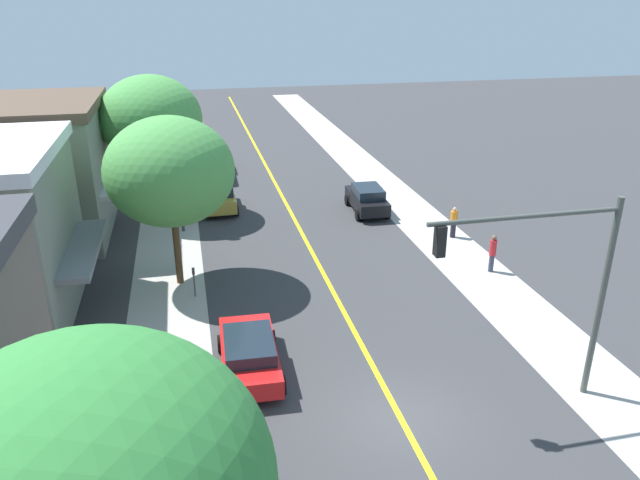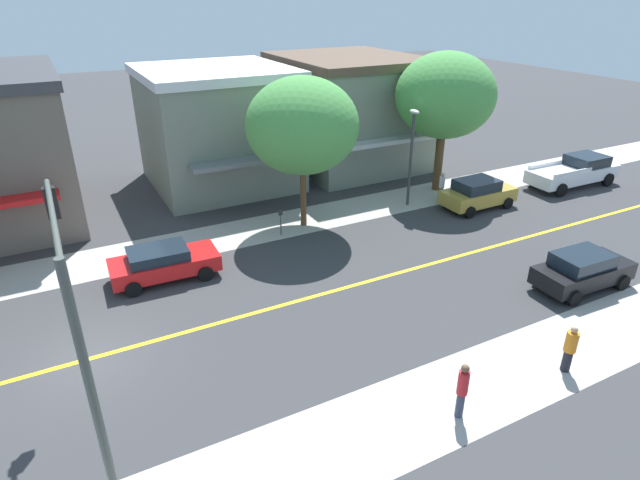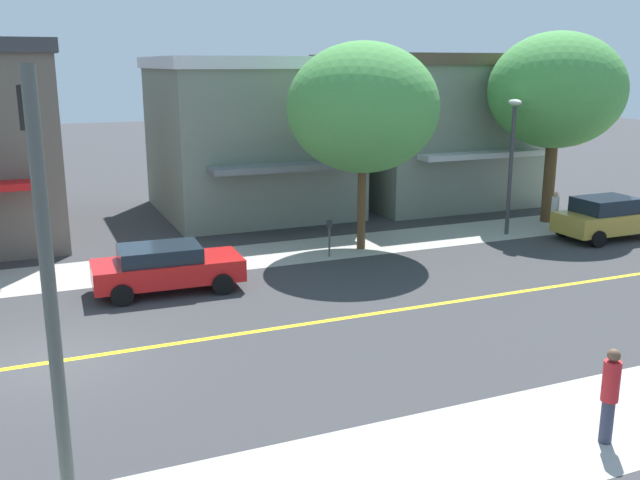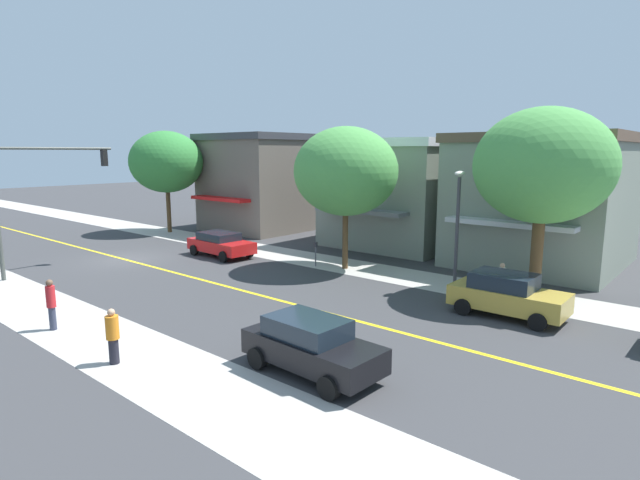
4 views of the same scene
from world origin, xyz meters
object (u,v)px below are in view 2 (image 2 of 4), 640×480
at_px(white_pickup_truck, 575,171).
at_px(pedestrian_orange_shirt, 570,348).
at_px(red_sedan_left_curb, 163,262).
at_px(gold_sedan_left_curb, 478,193).
at_px(street_tree_left_far, 445,96).
at_px(street_lamp, 412,146).
at_px(fire_hydrant, 150,255).
at_px(street_tree_right_corner, 302,126).
at_px(pedestrian_white_shirt, 442,185).
at_px(traffic_light_mast, 73,308).
at_px(pedestrian_red_shirt, 462,389).
at_px(parking_meter, 281,219).
at_px(black_sedan_right_curb, 583,270).

distance_m(white_pickup_truck, pedestrian_orange_shirt, 19.21).
bearing_deg(red_sedan_left_curb, gold_sedan_left_curb, 1.71).
height_order(street_tree_left_far, red_sedan_left_curb, street_tree_left_far).
distance_m(street_lamp, pedestrian_orange_shirt, 14.82).
bearing_deg(fire_hydrant, street_tree_left_far, 95.14).
height_order(red_sedan_left_curb, white_pickup_truck, white_pickup_truck).
bearing_deg(street_tree_right_corner, gold_sedan_left_curb, 76.06).
height_order(white_pickup_truck, pedestrian_orange_shirt, white_pickup_truck).
bearing_deg(street_lamp, gold_sedan_left_curb, 55.78).
bearing_deg(pedestrian_white_shirt, street_lamp, 60.87).
height_order(fire_hydrant, traffic_light_mast, traffic_light_mast).
distance_m(white_pickup_truck, pedestrian_white_shirt, 9.04).
bearing_deg(white_pickup_truck, pedestrian_white_shirt, 168.71).
bearing_deg(gold_sedan_left_curb, traffic_light_mast, -157.97).
relative_size(street_tree_right_corner, pedestrian_red_shirt, 4.11).
height_order(fire_hydrant, parking_meter, parking_meter).
bearing_deg(pedestrian_orange_shirt, pedestrian_red_shirt, -175.85).
bearing_deg(street_lamp, fire_hydrant, -88.80).
bearing_deg(white_pickup_truck, black_sedan_right_curb, -139.09).
relative_size(traffic_light_mast, gold_sedan_left_curb, 1.60).
relative_size(parking_meter, pedestrian_orange_shirt, 0.79).
xyz_separation_m(street_tree_left_far, red_sedan_left_curb, (3.30, -17.17, -4.84)).
distance_m(street_tree_right_corner, pedestrian_white_shirt, 9.66).
bearing_deg(traffic_light_mast, black_sedan_right_curb, -89.88).
relative_size(street_tree_right_corner, pedestrian_orange_shirt, 4.45).
relative_size(street_tree_left_far, fire_hydrant, 10.48).
distance_m(street_tree_right_corner, parking_meter, 4.61).
bearing_deg(pedestrian_white_shirt, parking_meter, 67.53).
distance_m(street_lamp, pedestrian_red_shirt, 16.52).
height_order(parking_meter, red_sedan_left_curb, red_sedan_left_curb).
xyz_separation_m(street_tree_right_corner, street_lamp, (0.24, 6.44, -1.77)).
distance_m(black_sedan_right_curb, pedestrian_orange_shirt, 5.88).
relative_size(fire_hydrant, gold_sedan_left_curb, 0.18).
xyz_separation_m(red_sedan_left_curb, pedestrian_red_shirt, (11.95, 5.64, 0.22)).
xyz_separation_m(red_sedan_left_curb, black_sedan_right_curb, (8.69, 14.88, 0.06)).
bearing_deg(street_lamp, street_tree_left_far, 112.41).
relative_size(street_tree_right_corner, traffic_light_mast, 1.11).
distance_m(parking_meter, pedestrian_white_shirt, 10.19).
distance_m(gold_sedan_left_curb, pedestrian_orange_shirt, 13.91).
bearing_deg(red_sedan_left_curb, pedestrian_red_shirt, -62.66).
relative_size(pedestrian_red_shirt, pedestrian_orange_shirt, 1.08).
height_order(gold_sedan_left_curb, pedestrian_white_shirt, gold_sedan_left_curb).
height_order(traffic_light_mast, red_sedan_left_curb, traffic_light_mast).
relative_size(street_tree_right_corner, parking_meter, 5.61).
bearing_deg(street_tree_right_corner, pedestrian_white_shirt, 86.92).
bearing_deg(street_tree_left_far, gold_sedan_left_curb, 1.12).
xyz_separation_m(street_tree_right_corner, black_sedan_right_curb, (10.96, 7.22, -4.35)).
distance_m(parking_meter, black_sedan_right_curb, 13.57).
xyz_separation_m(fire_hydrant, street_lamp, (-0.30, 14.35, 3.03)).
distance_m(street_tree_left_far, black_sedan_right_curb, 13.10).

